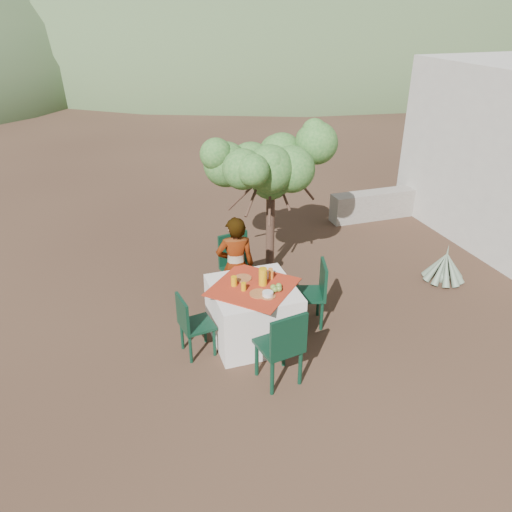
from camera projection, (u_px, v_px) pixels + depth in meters
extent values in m
plane|color=#322016|center=(286.00, 348.00, 6.29)|extent=(160.00, 160.00, 0.00)
cube|color=silver|center=(253.00, 313.00, 6.32)|extent=(1.02, 1.02, 0.75)
cube|color=#B02D19|center=(253.00, 287.00, 6.15)|extent=(1.30, 1.30, 0.01)
cylinder|color=black|center=(235.00, 294.00, 6.97)|extent=(0.05, 0.05, 0.49)
cylinder|color=black|center=(257.00, 288.00, 7.13)|extent=(0.05, 0.05, 0.49)
cylinder|color=black|center=(223.00, 283.00, 7.25)|extent=(0.05, 0.05, 0.49)
cylinder|color=black|center=(245.00, 277.00, 7.41)|extent=(0.05, 0.05, 0.49)
cube|color=black|center=(240.00, 270.00, 7.08)|extent=(0.53, 0.53, 0.04)
cube|color=black|center=(233.00, 248.00, 7.12)|extent=(0.45, 0.13, 0.48)
cylinder|color=black|center=(284.00, 349.00, 5.88)|extent=(0.05, 0.05, 0.48)
cylinder|color=black|center=(257.00, 358.00, 5.73)|extent=(0.05, 0.05, 0.48)
cylinder|color=black|center=(300.00, 367.00, 5.59)|extent=(0.05, 0.05, 0.48)
cylinder|color=black|center=(272.00, 377.00, 5.44)|extent=(0.05, 0.05, 0.48)
cube|color=black|center=(279.00, 345.00, 5.55)|extent=(0.52, 0.52, 0.04)
cube|color=black|center=(289.00, 336.00, 5.27)|extent=(0.45, 0.12, 0.47)
cylinder|color=black|center=(214.00, 342.00, 6.06)|extent=(0.04, 0.04, 0.41)
cylinder|color=black|center=(205.00, 329.00, 6.31)|extent=(0.04, 0.04, 0.41)
cylinder|color=black|center=(191.00, 349.00, 5.94)|extent=(0.04, 0.04, 0.41)
cylinder|color=black|center=(182.00, 335.00, 6.18)|extent=(0.04, 0.04, 0.41)
cube|color=black|center=(197.00, 325.00, 6.03)|extent=(0.43, 0.43, 0.04)
cube|color=black|center=(183.00, 313.00, 5.86)|extent=(0.09, 0.38, 0.40)
cylinder|color=black|center=(294.00, 302.00, 6.83)|extent=(0.04, 0.04, 0.45)
cylinder|color=black|center=(296.00, 316.00, 6.53)|extent=(0.04, 0.04, 0.45)
cylinder|color=black|center=(318.00, 302.00, 6.84)|extent=(0.04, 0.04, 0.45)
cylinder|color=black|center=(322.00, 315.00, 6.54)|extent=(0.04, 0.04, 0.45)
cube|color=black|center=(308.00, 294.00, 6.58)|extent=(0.52, 0.52, 0.04)
cube|color=black|center=(323.00, 279.00, 6.48)|extent=(0.16, 0.41, 0.44)
imported|color=#8C6651|center=(236.00, 266.00, 6.71)|extent=(0.56, 0.41, 1.43)
cylinder|color=#4E3227|center=(270.00, 226.00, 7.75)|extent=(0.13, 0.13, 1.55)
sphere|color=#235B21|center=(271.00, 179.00, 7.40)|extent=(0.66, 0.66, 0.66)
sphere|color=#235B21|center=(309.00, 164.00, 7.49)|extent=(0.62, 0.62, 0.62)
sphere|color=#235B21|center=(233.00, 173.00, 7.29)|extent=(0.57, 0.57, 0.57)
sphere|color=#235B21|center=(265.00, 153.00, 7.84)|extent=(0.60, 0.60, 0.60)
sphere|color=#235B21|center=(288.00, 186.00, 6.92)|extent=(0.53, 0.53, 0.53)
sphere|color=slate|center=(443.00, 278.00, 7.79)|extent=(0.21, 0.21, 0.21)
cone|color=slate|center=(446.00, 262.00, 7.66)|extent=(0.12, 0.12, 0.61)
cone|color=slate|center=(453.00, 266.00, 7.72)|extent=(0.38, 0.16, 0.52)
cone|color=slate|center=(449.00, 263.00, 7.78)|extent=(0.36, 0.24, 0.53)
cone|color=slate|center=(443.00, 262.00, 7.82)|extent=(0.24, 0.35, 0.53)
cone|color=slate|center=(438.00, 263.00, 7.81)|extent=(0.16, 0.37, 0.52)
cone|color=slate|center=(436.00, 264.00, 7.75)|extent=(0.31, 0.31, 0.53)
cone|color=slate|center=(436.00, 267.00, 7.68)|extent=(0.38, 0.16, 0.52)
cone|color=slate|center=(441.00, 269.00, 7.61)|extent=(0.36, 0.24, 0.53)
cone|color=slate|center=(446.00, 270.00, 7.58)|extent=(0.24, 0.35, 0.53)
cone|color=slate|center=(452.00, 270.00, 7.59)|extent=(0.16, 0.37, 0.52)
cone|color=slate|center=(454.00, 268.00, 7.64)|extent=(0.31, 0.31, 0.53)
cube|color=gray|center=(392.00, 203.00, 10.03)|extent=(2.60, 0.35, 0.55)
ellipsoid|color=#324B2A|center=(263.00, 55.00, 40.05)|extent=(48.00, 48.00, 20.00)
ellipsoid|color=gray|center=(58.00, 45.00, 49.15)|extent=(60.00, 60.00, 24.00)
ellipsoid|color=gray|center=(375.00, 42.00, 52.93)|extent=(36.00, 36.00, 14.00)
cylinder|color=brown|center=(243.00, 278.00, 6.31)|extent=(0.22, 0.22, 0.01)
cylinder|color=brown|center=(259.00, 294.00, 5.98)|extent=(0.23, 0.23, 0.01)
cylinder|color=orange|center=(234.00, 281.00, 6.13)|extent=(0.08, 0.08, 0.12)
cylinder|color=orange|center=(244.00, 287.00, 6.04)|extent=(0.06, 0.06, 0.10)
cylinder|color=orange|center=(263.00, 277.00, 6.13)|extent=(0.10, 0.10, 0.23)
cylinder|color=brown|center=(268.00, 296.00, 5.93)|extent=(0.19, 0.19, 0.01)
cylinder|color=silver|center=(268.00, 294.00, 5.92)|extent=(0.13, 0.13, 0.05)
cylinder|color=orange|center=(271.00, 275.00, 6.29)|extent=(0.07, 0.07, 0.11)
cylinder|color=orange|center=(270.00, 272.00, 6.38)|extent=(0.06, 0.06, 0.09)
cube|color=silver|center=(270.00, 275.00, 6.30)|extent=(0.08, 0.05, 0.09)
sphere|color=olive|center=(273.00, 287.00, 6.05)|extent=(0.07, 0.07, 0.07)
sphere|color=olive|center=(279.00, 286.00, 6.08)|extent=(0.07, 0.07, 0.07)
sphere|color=olive|center=(279.00, 289.00, 6.02)|extent=(0.07, 0.07, 0.07)
sphere|color=olive|center=(275.00, 289.00, 6.01)|extent=(0.07, 0.07, 0.07)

